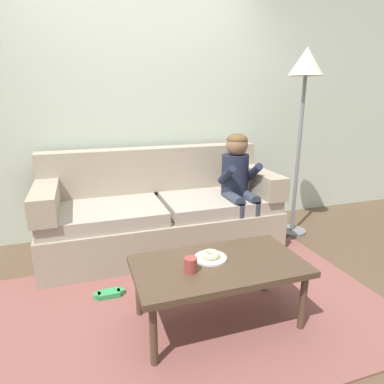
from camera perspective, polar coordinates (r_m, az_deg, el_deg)
The scene contains 11 objects.
ground at distance 2.68m, azimuth -2.75°, elevation -16.68°, with size 10.00×10.00×0.00m, color brown.
wall_back at distance 3.62m, azimuth -9.36°, elevation 15.16°, with size 8.00×0.10×2.80m, color beige.
area_rug at distance 2.47m, azimuth -1.07°, elevation -19.55°, with size 2.85×1.69×0.01m, color brown.
couch at distance 3.29m, azimuth -5.33°, elevation -3.64°, with size 2.20×0.90×0.94m.
coffee_table at distance 2.19m, azimuth 4.56°, elevation -12.92°, with size 1.07×0.59×0.43m.
person_child at distance 3.24m, azimuth 7.86°, elevation 2.08°, with size 0.34×0.58×1.10m.
plate at distance 2.21m, azimuth 3.16°, elevation -11.11°, with size 0.21×0.21×0.01m, color white.
donut at distance 2.20m, azimuth 3.17°, elevation -10.53°, with size 0.12×0.12×0.04m, color beige.
mug at distance 2.04m, azimuth -0.24°, elevation -12.24°, with size 0.08×0.08×0.09m, color #993D38.
toy_controller at distance 2.68m, azimuth -13.86°, elevation -16.50°, with size 0.23×0.09×0.05m.
floor_lamp at distance 3.60m, azimuth 18.57°, elevation 17.17°, with size 0.34×0.34×1.89m.
Camera 1 is at (-0.60, -2.17, 1.45)m, focal length 31.46 mm.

